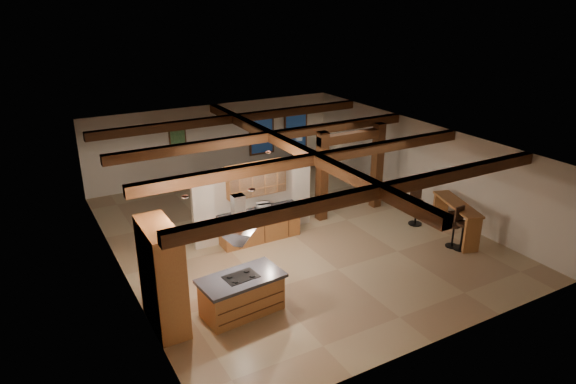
# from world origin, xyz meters

# --- Properties ---
(ground) EXTENTS (12.00, 12.00, 0.00)m
(ground) POSITION_xyz_m (0.00, 0.00, 0.00)
(ground) COLOR tan
(ground) RESTS_ON ground
(room_walls) EXTENTS (12.00, 12.00, 12.00)m
(room_walls) POSITION_xyz_m (0.00, 0.00, 1.78)
(room_walls) COLOR beige
(room_walls) RESTS_ON ground
(ceiling_beams) EXTENTS (10.00, 12.00, 0.28)m
(ceiling_beams) POSITION_xyz_m (0.00, 0.00, 2.76)
(ceiling_beams) COLOR #391C0E
(ceiling_beams) RESTS_ON room_walls
(timber_posts) EXTENTS (2.50, 0.30, 2.90)m
(timber_posts) POSITION_xyz_m (2.50, 0.50, 1.76)
(timber_posts) COLOR #391C0E
(timber_posts) RESTS_ON ground
(partition_wall) EXTENTS (3.80, 0.18, 2.20)m
(partition_wall) POSITION_xyz_m (-1.00, 0.50, 1.10)
(partition_wall) COLOR beige
(partition_wall) RESTS_ON ground
(pantry_cabinet) EXTENTS (0.67, 1.60, 2.40)m
(pantry_cabinet) POSITION_xyz_m (-4.67, -2.60, 1.20)
(pantry_cabinet) COLOR olive
(pantry_cabinet) RESTS_ON ground
(back_counter) EXTENTS (2.50, 0.66, 0.94)m
(back_counter) POSITION_xyz_m (-1.00, 0.11, 0.48)
(back_counter) COLOR olive
(back_counter) RESTS_ON ground
(upper_display_cabinet) EXTENTS (1.80, 0.36, 0.95)m
(upper_display_cabinet) POSITION_xyz_m (-1.00, 0.31, 1.85)
(upper_display_cabinet) COLOR olive
(upper_display_cabinet) RESTS_ON partition_wall
(range_hood) EXTENTS (1.10, 1.10, 1.40)m
(range_hood) POSITION_xyz_m (-3.02, -3.01, 1.78)
(range_hood) COLOR silver
(range_hood) RESTS_ON room_walls
(back_windows) EXTENTS (2.70, 0.07, 1.70)m
(back_windows) POSITION_xyz_m (2.80, 5.93, 1.50)
(back_windows) COLOR #391C0E
(back_windows) RESTS_ON room_walls
(framed_art) EXTENTS (0.65, 0.05, 0.85)m
(framed_art) POSITION_xyz_m (-1.50, 5.94, 1.70)
(framed_art) COLOR #391C0E
(framed_art) RESTS_ON room_walls
(recessed_cans) EXTENTS (3.16, 2.46, 0.03)m
(recessed_cans) POSITION_xyz_m (-2.53, -1.93, 2.87)
(recessed_cans) COLOR silver
(recessed_cans) RESTS_ON room_walls
(kitchen_island) EXTENTS (1.98, 1.18, 0.94)m
(kitchen_island) POSITION_xyz_m (-3.02, -3.01, 0.47)
(kitchen_island) COLOR olive
(kitchen_island) RESTS_ON ground
(dining_table) EXTENTS (1.94, 1.25, 0.64)m
(dining_table) POSITION_xyz_m (-0.49, 2.49, 0.32)
(dining_table) COLOR #3E1A0F
(dining_table) RESTS_ON ground
(sofa) EXTENTS (2.09, 1.25, 0.57)m
(sofa) POSITION_xyz_m (3.03, 5.50, 0.29)
(sofa) COLOR black
(sofa) RESTS_ON ground
(microwave) EXTENTS (0.42, 0.32, 0.21)m
(microwave) POSITION_xyz_m (-0.87, 0.11, 1.05)
(microwave) COLOR #BCBBC0
(microwave) RESTS_ON back_counter
(bar_counter) EXTENTS (1.17, 2.18, 1.11)m
(bar_counter) POSITION_xyz_m (4.12, -2.62, 0.75)
(bar_counter) COLOR olive
(bar_counter) RESTS_ON ground
(side_table) EXTENTS (0.54, 0.54, 0.53)m
(side_table) POSITION_xyz_m (4.34, 4.90, 0.26)
(side_table) COLOR #391C0E
(side_table) RESTS_ON ground
(table_lamp) EXTENTS (0.31, 0.31, 0.36)m
(table_lamp) POSITION_xyz_m (4.34, 4.90, 0.78)
(table_lamp) COLOR black
(table_lamp) RESTS_ON side_table
(bar_stool_a) EXTENTS (0.44, 0.44, 1.25)m
(bar_stool_a) POSITION_xyz_m (3.73, -3.21, 0.64)
(bar_stool_a) COLOR black
(bar_stool_a) RESTS_ON ground
(bar_stool_b) EXTENTS (0.39, 0.40, 1.06)m
(bar_stool_b) POSITION_xyz_m (3.64, -2.98, 0.54)
(bar_stool_b) COLOR black
(bar_stool_b) RESTS_ON ground
(bar_stool_c) EXTENTS (0.46, 0.48, 1.23)m
(bar_stool_c) POSITION_xyz_m (3.78, -1.30, 0.62)
(bar_stool_c) COLOR black
(bar_stool_c) RESTS_ON ground
(dining_chairs) EXTENTS (2.24, 2.24, 1.24)m
(dining_chairs) POSITION_xyz_m (-0.49, 2.49, 0.63)
(dining_chairs) COLOR #391C0E
(dining_chairs) RESTS_ON ground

